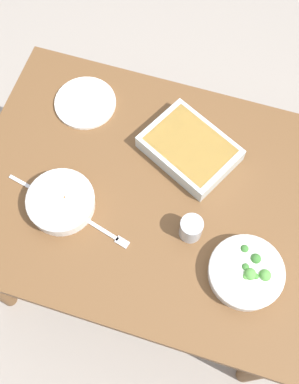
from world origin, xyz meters
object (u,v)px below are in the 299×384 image
at_px(stew_bowl, 61,202).
at_px(fork_on_table, 109,234).
at_px(drink_cup, 191,229).
at_px(side_plate, 85,103).
at_px(baking_dish, 190,148).
at_px(spoon_by_stew, 38,191).
at_px(broccoli_bowl, 246,272).

xyz_separation_m(stew_bowl, fork_on_table, (-0.18, 0.05, -0.03)).
relative_size(drink_cup, side_plate, 0.39).
xyz_separation_m(stew_bowl, baking_dish, (-0.34, -0.31, 0.00)).
xyz_separation_m(side_plate, fork_on_table, (-0.24, 0.44, -0.00)).
relative_size(stew_bowl, spoon_by_stew, 1.27).
relative_size(broccoli_bowl, spoon_by_stew, 1.33).
relative_size(stew_bowl, side_plate, 1.01).
bearing_deg(stew_bowl, spoon_by_stew, -12.25).
xyz_separation_m(stew_bowl, side_plate, (0.07, -0.39, -0.03)).
xyz_separation_m(baking_dish, spoon_by_stew, (0.44, 0.29, -0.03)).
height_order(spoon_by_stew, fork_on_table, spoon_by_stew).
height_order(drink_cup, side_plate, drink_cup).
xyz_separation_m(stew_bowl, broccoli_bowl, (-0.62, 0.05, -0.00)).
xyz_separation_m(broccoli_bowl, drink_cup, (0.20, -0.08, 0.01)).
xyz_separation_m(broccoli_bowl, spoon_by_stew, (0.72, -0.07, -0.03)).
bearing_deg(fork_on_table, broccoli_bowl, -179.95).
bearing_deg(stew_bowl, side_plate, -80.47).
bearing_deg(side_plate, broccoli_bowl, 147.24).
distance_m(baking_dish, side_plate, 0.42).
relative_size(spoon_by_stew, fork_on_table, 1.00).
relative_size(baking_dish, fork_on_table, 2.09).
bearing_deg(stew_bowl, broccoli_bowl, 175.59).
bearing_deg(spoon_by_stew, stew_bowl, 167.75).
xyz_separation_m(broccoli_bowl, fork_on_table, (0.44, 0.00, -0.03)).
bearing_deg(fork_on_table, baking_dish, -114.94).
bearing_deg(baking_dish, stew_bowl, 42.15).
distance_m(stew_bowl, broccoli_bowl, 0.62).
height_order(stew_bowl, fork_on_table, stew_bowl).
distance_m(spoon_by_stew, fork_on_table, 0.28).
bearing_deg(spoon_by_stew, side_plate, -94.63).
xyz_separation_m(drink_cup, fork_on_table, (0.25, 0.08, -0.04)).
distance_m(stew_bowl, spoon_by_stew, 0.10).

